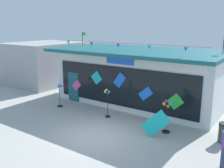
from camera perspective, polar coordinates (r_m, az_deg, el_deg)
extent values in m
plane|color=#ADAAA5|center=(12.53, -3.34, -11.32)|extent=(80.00, 80.00, 0.00)
cube|color=silver|center=(17.29, 6.32, 1.54)|extent=(10.70, 4.86, 3.43)
cube|color=#195660|center=(16.57, 5.62, 7.39)|extent=(11.10, 5.89, 0.20)
cube|color=white|center=(14.95, 1.88, 5.18)|extent=(9.85, 0.08, 0.55)
cube|color=blue|center=(14.93, 1.82, 5.16)|extent=(1.93, 0.04, 0.38)
cube|color=black|center=(15.26, 1.86, -0.60)|extent=(9.63, 0.06, 2.40)
cube|color=#195660|center=(17.72, -8.66, -0.60)|extent=(0.90, 0.07, 2.00)
cube|color=#EA4CA3|center=(17.42, -7.98, -0.29)|extent=(0.83, 0.03, 0.82)
cube|color=#19B7BC|center=(16.14, -3.48, 1.41)|extent=(0.92, 0.03, 0.92)
cube|color=blue|center=(15.12, 1.75, 0.88)|extent=(0.92, 0.03, 0.99)
cube|color=blue|center=(14.40, 7.59, -2.17)|extent=(0.93, 0.03, 0.89)
cube|color=green|center=(13.76, 14.08, -3.85)|extent=(0.96, 0.03, 0.95)
cylinder|color=black|center=(14.64, 1.39, 9.22)|extent=(10.27, 0.01, 0.01)
cone|color=#19B7BC|center=(17.13, -9.80, 9.17)|extent=(0.20, 0.20, 0.22)
cone|color=red|center=(15.82, -4.64, 8.98)|extent=(0.20, 0.20, 0.22)
cone|color=purple|center=(14.65, 1.39, 8.68)|extent=(0.20, 0.20, 0.22)
cone|color=#19B7BC|center=(13.66, 8.36, 8.20)|extent=(0.20, 0.20, 0.22)
cone|color=blue|center=(12.91, 16.25, 7.52)|extent=(0.20, 0.20, 0.22)
cylinder|color=black|center=(19.90, -6.68, 10.08)|extent=(0.04, 0.04, 0.99)
cube|color=green|center=(19.78, -6.36, 11.16)|extent=(0.32, 0.02, 0.22)
cylinder|color=black|center=(15.21, 23.87, 8.50)|extent=(0.04, 0.04, 1.22)
cylinder|color=black|center=(16.86, -11.61, -4.88)|extent=(0.37, 0.37, 0.06)
cylinder|color=black|center=(16.67, -11.71, -2.71)|extent=(0.03, 0.03, 1.39)
cone|color=blue|center=(16.33, -11.28, -0.50)|extent=(0.47, 0.26, 0.21)
cylinder|color=purple|center=(16.49, -11.83, -0.40)|extent=(0.03, 0.16, 0.16)
cylinder|color=black|center=(14.73, -0.97, -7.31)|extent=(0.30, 0.30, 0.06)
cylinder|color=black|center=(14.48, -0.98, -4.61)|extent=(0.03, 0.03, 1.52)
cylinder|color=black|center=(14.24, -1.09, -1.74)|extent=(0.06, 0.04, 0.06)
cone|color=#19B7BC|center=(14.18, -0.78, -1.80)|extent=(0.14, 0.15, 0.14)
cone|color=yellow|center=(14.21, -1.09, -1.37)|extent=(0.15, 0.14, 0.14)
cone|color=yellow|center=(14.29, -1.40, -1.68)|extent=(0.14, 0.15, 0.14)
cone|color=blue|center=(14.26, -1.09, -2.11)|extent=(0.15, 0.14, 0.14)
cylinder|color=black|center=(13.04, 12.02, -10.45)|extent=(0.40, 0.40, 0.06)
cylinder|color=black|center=(12.77, 12.18, -7.51)|extent=(0.03, 0.03, 1.49)
cylinder|color=black|center=(12.49, 12.27, -4.37)|extent=(0.06, 0.04, 0.06)
cone|color=#19B7BC|center=(12.45, 12.76, -4.45)|extent=(0.17, 0.18, 0.17)
cone|color=purple|center=(12.46, 12.30, -3.87)|extent=(0.18, 0.17, 0.17)
cone|color=orange|center=(12.53, 11.79, -4.29)|extent=(0.17, 0.18, 0.17)
cone|color=orange|center=(12.52, 12.25, -4.87)|extent=(0.18, 0.17, 0.17)
cylinder|color=#2D4238|center=(12.65, 23.89, -10.20)|extent=(0.48, 0.48, 0.84)
cube|color=#19B7BC|center=(12.16, 9.79, -8.75)|extent=(1.38, 0.33, 1.38)
cube|color=#99999E|center=(23.89, -14.85, 4.68)|extent=(5.34, 6.08, 3.62)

